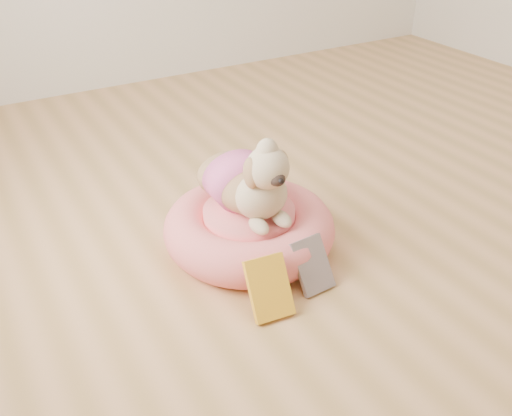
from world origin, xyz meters
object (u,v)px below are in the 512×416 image
dog (248,168)px  book_white (312,265)px  book_yellow (269,288)px  pet_bed (249,228)px

dog → book_white: dog is taller
book_yellow → book_white: 0.19m
book_yellow → book_white: size_ratio=1.07×
pet_bed → book_white: book_white is taller
book_yellow → book_white: book_yellow is taller
pet_bed → dog: bearing=154.8°
pet_bed → dog: (-0.00, 0.00, 0.25)m
pet_bed → dog: dog is taller
dog → book_yellow: bearing=-109.1°
book_yellow → dog: bearing=76.7°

